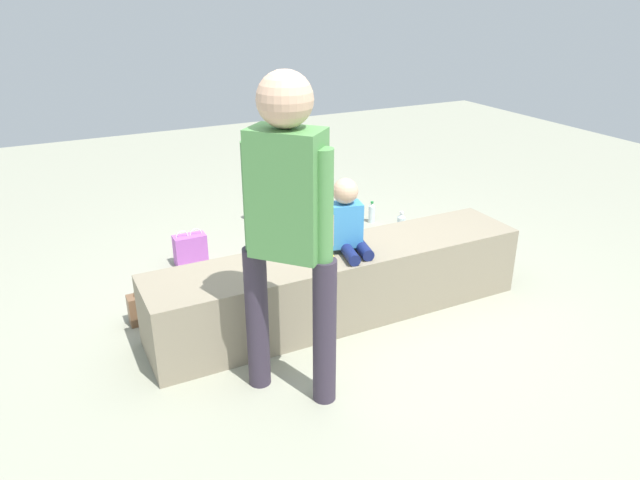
# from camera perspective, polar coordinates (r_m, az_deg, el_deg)

# --- Properties ---
(ground_plane) EXTENTS (12.00, 12.00, 0.00)m
(ground_plane) POSITION_cam_1_polar(r_m,az_deg,el_deg) (4.03, 1.99, -7.18)
(ground_plane) COLOR #9B9D87
(concrete_ledge) EXTENTS (2.55, 0.52, 0.47)m
(concrete_ledge) POSITION_cam_1_polar(r_m,az_deg,el_deg) (3.92, 2.03, -4.21)
(concrete_ledge) COLOR gray
(concrete_ledge) RESTS_ON ground_plane
(child_seated) EXTENTS (0.28, 0.34, 0.48)m
(child_seated) POSITION_cam_1_polar(r_m,az_deg,el_deg) (3.73, 2.60, 1.89)
(child_seated) COLOR navy
(child_seated) RESTS_ON concrete_ledge
(adult_standing) EXTENTS (0.39, 0.41, 1.71)m
(adult_standing) POSITION_cam_1_polar(r_m,az_deg,el_deg) (2.85, -3.15, 2.45)
(adult_standing) COLOR #362D3D
(adult_standing) RESTS_ON ground_plane
(cake_plate) EXTENTS (0.22, 0.22, 0.07)m
(cake_plate) POSITION_cam_1_polar(r_m,az_deg,el_deg) (3.70, -0.32, -1.49)
(cake_plate) COLOR yellow
(cake_plate) RESTS_ON concrete_ledge
(gift_bag) EXTENTS (0.25, 0.13, 0.29)m
(gift_bag) POSITION_cam_1_polar(r_m,az_deg,el_deg) (4.79, -12.39, -0.89)
(gift_bag) COLOR #B259BF
(gift_bag) RESTS_ON ground_plane
(railing_post) EXTENTS (0.36, 0.36, 1.23)m
(railing_post) POSITION_cam_1_polar(r_m,az_deg,el_deg) (5.13, -3.30, 5.42)
(railing_post) COLOR black
(railing_post) RESTS_ON ground_plane
(water_bottle_near_gift) EXTENTS (0.06, 0.06, 0.21)m
(water_bottle_near_gift) POSITION_cam_1_polar(r_m,az_deg,el_deg) (5.54, 5.01, 2.63)
(water_bottle_near_gift) COLOR silver
(water_bottle_near_gift) RESTS_ON ground_plane
(water_bottle_far_side) EXTENTS (0.07, 0.07, 0.24)m
(water_bottle_far_side) POSITION_cam_1_polar(r_m,az_deg,el_deg) (5.24, 7.81, 1.43)
(water_bottle_far_side) COLOR silver
(water_bottle_far_side) RESTS_ON ground_plane
(party_cup_red) EXTENTS (0.07, 0.07, 0.09)m
(party_cup_red) POSITION_cam_1_polar(r_m,az_deg,el_deg) (5.15, -0.26, 0.51)
(party_cup_red) COLOR red
(party_cup_red) RESTS_ON ground_plane
(handbag_black_leather) EXTENTS (0.31, 0.10, 0.36)m
(handbag_black_leather) POSITION_cam_1_polar(r_m,az_deg,el_deg) (4.46, 1.57, -2.10)
(handbag_black_leather) COLOR black
(handbag_black_leather) RESTS_ON ground_plane
(handbag_brown_canvas) EXTENTS (0.33, 0.10, 0.32)m
(handbag_brown_canvas) POSITION_cam_1_polar(r_m,az_deg,el_deg) (4.07, -15.70, -6.04)
(handbag_brown_canvas) COLOR brown
(handbag_brown_canvas) RESTS_ON ground_plane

